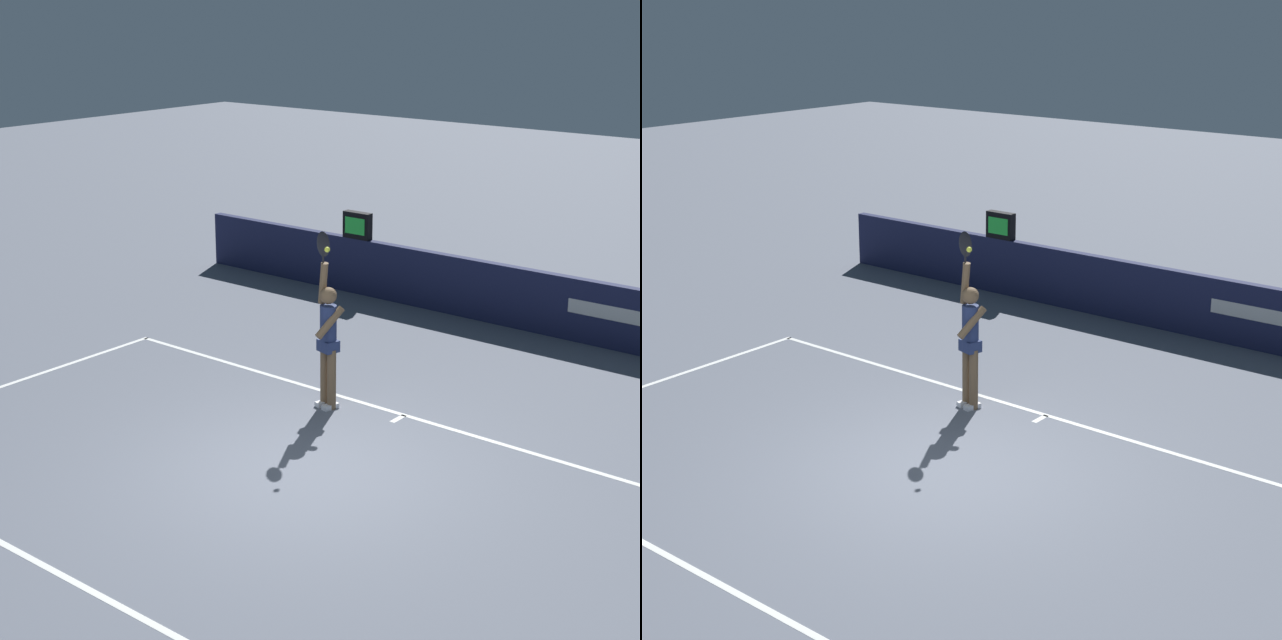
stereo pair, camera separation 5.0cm
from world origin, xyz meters
TOP-DOWN VIEW (x-y plane):
  - ground_plane at (0.00, 0.00)m, footprint 60.00×60.00m
  - court_lines at (0.00, -0.57)m, footprint 10.37×5.48m
  - back_wall at (0.01, 6.44)m, footprint 15.29×0.17m
  - speed_display at (-4.03, 6.43)m, footprint 0.57×0.17m
  - tennis_player at (-0.99, 1.69)m, footprint 0.45×0.47m
  - tennis_ball at (-0.82, 1.45)m, footprint 0.07×0.07m

SIDE VIEW (x-z plane):
  - ground_plane at x=0.00m, z-range 0.00..0.00m
  - court_lines at x=0.00m, z-range 0.00..0.00m
  - back_wall at x=0.01m, z-range 0.00..1.05m
  - tennis_player at x=-0.99m, z-range -0.21..2.25m
  - speed_display at x=-4.03m, z-range 1.05..1.55m
  - tennis_ball at x=-0.82m, z-range 2.26..2.34m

